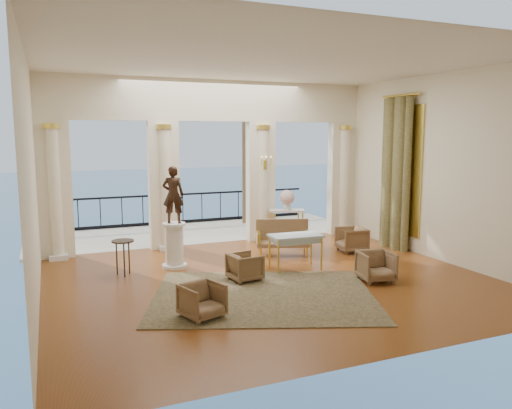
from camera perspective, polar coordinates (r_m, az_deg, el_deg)
name	(u,v)px	position (r m, az deg, el deg)	size (l,w,h in m)	color
floor	(271,280)	(10.64, 1.77, -8.67)	(9.00, 9.00, 0.00)	#552A0D
room_walls	(297,144)	(9.18, 4.75, 6.88)	(9.00, 9.00, 9.00)	white
arcade	(214,152)	(13.76, -4.81, 6.05)	(9.00, 0.56, 4.50)	beige
terrace	(196,233)	(15.96, -6.89, -3.22)	(10.00, 3.60, 0.10)	#A69B8A
balustrade	(183,211)	(17.40, -8.36, -0.77)	(9.00, 0.06, 1.03)	black
palm_tree	(245,103)	(17.08, -1.28, 11.54)	(2.00, 2.00, 4.50)	#4C3823
sea	(84,202)	(69.99, -19.02, 0.23)	(160.00, 160.00, 0.00)	#296285
curtain	(395,174)	(13.76, 15.62, 3.43)	(0.33, 1.40, 4.09)	#4D4B23
window_frame	(401,170)	(13.87, 16.24, 3.78)	(0.04, 1.60, 3.40)	gold
wall_sconce	(265,164)	(13.99, 1.09, 4.66)	(0.30, 0.11, 0.33)	gold
rug	(264,296)	(9.66, 0.88, -10.36)	(4.16, 3.23, 0.02)	#2A2D16
armchair_a	(202,299)	(8.55, -6.18, -10.69)	(0.63, 0.59, 0.65)	#4D3921
armchair_b	(376,265)	(10.81, 13.57, -6.72)	(0.67, 0.63, 0.69)	#4D3921
armchair_c	(352,238)	(13.31, 10.87, -3.82)	(0.69, 0.64, 0.71)	#4D3921
armchair_d	(245,266)	(10.56, -1.26, -6.99)	(0.62, 0.58, 0.64)	#4D3921
settee	(283,237)	(12.77, 3.06, -3.78)	(1.46, 0.99, 0.89)	#4D3921
game_table	(296,238)	(11.37, 4.54, -3.87)	(1.19, 0.68, 0.80)	#A8BFD0
pedestal	(174,246)	(11.65, -9.32, -4.73)	(0.57, 0.57, 1.05)	silver
statue	(173,195)	(11.45, -9.45, 1.12)	(0.48, 0.31, 1.31)	black
console_table	(287,215)	(14.17, 3.54, -1.23)	(1.05, 0.70, 0.93)	silver
urn	(287,198)	(14.10, 3.56, 0.69)	(0.42, 0.42, 0.56)	silver
side_table	(123,245)	(11.24, -14.97, -4.52)	(0.48, 0.48, 0.78)	black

